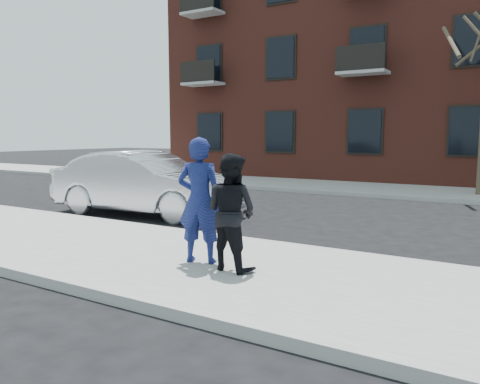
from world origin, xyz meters
The scene contains 9 objects.
ground centered at (0.00, 0.00, 0.00)m, with size 100.00×100.00×0.00m, color black.
near_sidewalk centered at (0.00, -0.25, 0.07)m, with size 50.00×3.50×0.15m, color gray.
near_curb centered at (0.00, 1.55, 0.07)m, with size 50.00×0.10×0.15m, color #999691.
far_sidewalk centered at (0.00, 11.25, 0.07)m, with size 50.00×3.50×0.15m, color gray.
far_curb centered at (0.00, 9.45, 0.07)m, with size 50.00×0.10×0.15m, color #999691.
apartment_building centered at (2.00, 18.00, 6.16)m, with size 24.30×10.30×12.30m.
silver_sedan centered at (-2.70, 3.11, 0.82)m, with size 1.74×5.00×1.65m, color silver.
man_hoodie centered at (1.50, -0.28, 1.09)m, with size 0.79×0.63×1.89m.
man_peacoat centered at (2.09, -0.34, 0.98)m, with size 0.88×0.72×1.66m.
Camera 1 is at (5.58, -5.88, 2.07)m, focal length 35.00 mm.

